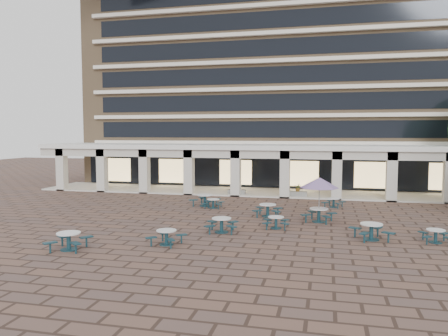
{
  "coord_description": "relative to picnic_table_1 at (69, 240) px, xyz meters",
  "views": [
    {
      "loc": [
        5.5,
        -24.26,
        5.47
      ],
      "look_at": [
        -0.93,
        3.0,
        3.2
      ],
      "focal_mm": 35.0,
      "sensor_mm": 36.0,
      "label": 1
    }
  ],
  "objects": [
    {
      "name": "picnic_table_13",
      "position": [
        12.23,
        14.9,
        -0.09
      ],
      "size": [
        1.79,
        1.79,
        0.67
      ],
      "rotation": [
        0.0,
        0.0,
        -0.33
      ],
      "color": "#163842",
      "rests_on": "ground"
    },
    {
      "name": "ground",
      "position": [
        6.17,
        6.44,
        -0.49
      ],
      "size": [
        120.0,
        120.0,
        0.0
      ],
      "primitive_type": "plane",
      "color": "brown",
      "rests_on": "ground"
    },
    {
      "name": "picnic_table_12",
      "position": [
        2.86,
        13.27,
        0.02
      ],
      "size": [
        2.24,
        2.24,
        0.87
      ],
      "rotation": [
        0.0,
        0.0,
        -0.24
      ],
      "color": "#163842",
      "rests_on": "ground"
    },
    {
      "name": "picnic_table_7",
      "position": [
        13.96,
        5.28,
        0.01
      ],
      "size": [
        2.25,
        2.25,
        0.85
      ],
      "rotation": [
        0.0,
        0.0,
        0.31
      ],
      "color": "#163842",
      "rests_on": "ground"
    },
    {
      "name": "picnic_table_3",
      "position": [
        17.03,
        5.39,
        -0.09
      ],
      "size": [
        1.52,
        1.52,
        0.67
      ],
      "rotation": [
        0.0,
        0.0,
        -0.02
      ],
      "color": "#163842",
      "rests_on": "ground"
    },
    {
      "name": "retail_arcade",
      "position": [
        6.17,
        21.23,
        2.51
      ],
      "size": [
        42.0,
        6.6,
        4.4
      ],
      "color": "white",
      "rests_on": "ground"
    },
    {
      "name": "apartment_building",
      "position": [
        6.17,
        31.9,
        12.11
      ],
      "size": [
        40.0,
        15.5,
        25.2
      ],
      "color": "#917251",
      "rests_on": "ground"
    },
    {
      "name": "picnic_table_10",
      "position": [
        7.98,
        10.24,
        -0.0
      ],
      "size": [
        1.84,
        1.84,
        0.82
      ],
      "rotation": [
        0.0,
        0.0,
        -0.0
      ],
      "color": "#163842",
      "rests_on": "ground"
    },
    {
      "name": "picnic_table_1",
      "position": [
        0.0,
        0.0,
        0.0
      ],
      "size": [
        2.03,
        2.03,
        0.82
      ],
      "rotation": [
        0.0,
        0.0,
        0.14
      ],
      "color": "#163842",
      "rests_on": "ground"
    },
    {
      "name": "planter_right",
      "position": [
        9.36,
        19.34,
        -0.04
      ],
      "size": [
        1.5,
        0.73,
        1.19
      ],
      "color": "gray",
      "rests_on": "ground"
    },
    {
      "name": "picnic_table_9",
      "position": [
        8.91,
        6.82,
        -0.08
      ],
      "size": [
        1.64,
        1.64,
        0.69
      ],
      "rotation": [
        0.0,
        0.0,
        0.09
      ],
      "color": "#163842",
      "rests_on": "ground"
    },
    {
      "name": "picnic_table_8",
      "position": [
        3.69,
        12.55,
        -0.09
      ],
      "size": [
        1.54,
        1.54,
        0.67
      ],
      "rotation": [
        0.0,
        0.0,
        0.04
      ],
      "color": "#163842",
      "rests_on": "ground"
    },
    {
      "name": "picnic_table_6",
      "position": [
        11.27,
        9.26,
        1.83
      ],
      "size": [
        2.37,
        2.37,
        2.73
      ],
      "rotation": [
        0.0,
        0.0,
        -0.26
      ],
      "color": "#163842",
      "rests_on": "ground"
    },
    {
      "name": "picnic_table_2",
      "position": [
        4.11,
        1.93,
        -0.05
      ],
      "size": [
        1.83,
        1.83,
        0.74
      ],
      "rotation": [
        0.0,
        0.0,
        -0.16
      ],
      "color": "#163842",
      "rests_on": "ground"
    },
    {
      "name": "planter_left",
      "position": [
        4.05,
        19.34,
        0.03
      ],
      "size": [
        1.5,
        0.8,
        1.28
      ],
      "color": "gray",
      "rests_on": "ground"
    },
    {
      "name": "picnic_table_5",
      "position": [
        6.11,
        5.15,
        -0.01
      ],
      "size": [
        1.99,
        1.99,
        0.81
      ],
      "rotation": [
        0.0,
        0.0,
        0.15
      ],
      "color": "#163842",
      "rests_on": "ground"
    }
  ]
}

